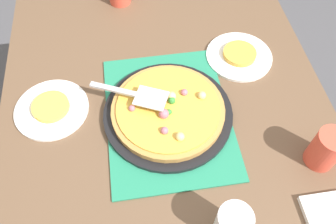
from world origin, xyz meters
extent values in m
plane|color=#4C4C51|center=(0.00, 0.00, 0.00)|extent=(8.00, 8.00, 0.00)
cube|color=brown|center=(0.00, 0.00, 0.73)|extent=(1.40, 1.00, 0.03)
cube|color=brown|center=(-0.64, -0.44, 0.36)|extent=(0.07, 0.07, 0.72)
cube|color=brown|center=(-0.64, 0.44, 0.36)|extent=(0.07, 0.07, 0.72)
cube|color=#237F5B|center=(0.00, 0.00, 0.75)|extent=(0.48, 0.36, 0.01)
cylinder|color=black|center=(0.00, 0.00, 0.76)|extent=(0.38, 0.38, 0.01)
cylinder|color=#B78442|center=(0.00, 0.00, 0.78)|extent=(0.33, 0.33, 0.02)
cylinder|color=gold|center=(0.00, 0.00, 0.79)|extent=(0.30, 0.30, 0.01)
sphere|color=#338433|center=(0.02, 0.00, 0.80)|extent=(0.02, 0.02, 0.02)
sphere|color=#B76675|center=(-0.01, -0.10, 0.80)|extent=(0.02, 0.02, 0.02)
sphere|color=#E5CC7F|center=(-0.03, 0.01, 0.80)|extent=(0.03, 0.03, 0.03)
sphere|color=#338433|center=(-0.02, 0.01, 0.80)|extent=(0.02, 0.02, 0.02)
sphere|color=#B76675|center=(0.03, -0.02, 0.80)|extent=(0.03, 0.03, 0.03)
sphere|color=#B76675|center=(-0.04, 0.05, 0.80)|extent=(0.02, 0.02, 0.02)
sphere|color=#B76675|center=(0.08, -0.02, 0.80)|extent=(0.02, 0.02, 0.02)
sphere|color=#E5CC7F|center=(-0.02, 0.10, 0.80)|extent=(0.02, 0.02, 0.02)
sphere|color=#E5CC7F|center=(0.11, 0.02, 0.80)|extent=(0.02, 0.02, 0.02)
cylinder|color=white|center=(-0.07, -0.34, 0.76)|extent=(0.22, 0.22, 0.01)
cylinder|color=white|center=(-0.20, 0.27, 0.76)|extent=(0.22, 0.22, 0.01)
cylinder|color=#EAB747|center=(-0.07, -0.34, 0.77)|extent=(0.11, 0.11, 0.02)
cylinder|color=gold|center=(-0.20, 0.27, 0.77)|extent=(0.11, 0.11, 0.02)
cylinder|color=#E04C38|center=(0.20, 0.38, 0.81)|extent=(0.08, 0.08, 0.12)
cube|color=silver|center=(-0.02, -0.05, 0.82)|extent=(0.10, 0.11, 0.00)
cube|color=#B2B2B7|center=(-0.07, -0.15, 0.82)|extent=(0.07, 0.13, 0.01)
cube|color=white|center=(0.36, 0.35, 0.76)|extent=(0.12, 0.12, 0.02)
camera|label=1|loc=(0.55, -0.08, 1.59)|focal=36.35mm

